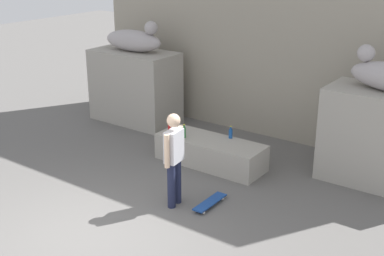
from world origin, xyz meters
name	(u,v)px	position (x,y,z in m)	size (l,w,h in m)	color
ground_plane	(88,237)	(0.00, 0.00, 0.00)	(40.00, 40.00, 0.00)	#605E5B
facade_wall	(273,8)	(0.00, 5.86, 2.92)	(9.23, 0.60, 5.84)	#9D9585
pedestal_left	(135,87)	(-3.07, 4.59, 0.90)	(2.19, 1.13, 1.80)	#A39E93
pedestal_right	(384,138)	(3.07, 4.59, 0.90)	(2.19, 1.13, 1.80)	#A39E93
statue_reclining_left	(134,40)	(-3.03, 4.59, 2.08)	(1.63, 0.66, 0.78)	#ACA5A7
ledge_block	(210,152)	(0.00, 3.41, 0.27)	(2.27, 0.82, 0.54)	#A39E93
skater	(174,156)	(0.45, 1.62, 0.92)	(0.24, 0.54, 1.67)	#1E233F
skateboard	(210,202)	(0.97, 1.95, 0.06)	(0.21, 0.80, 0.08)	navy
bottle_blue	(231,133)	(0.28, 3.73, 0.65)	(0.08, 0.08, 0.26)	#194C99
bottle_red	(169,129)	(-0.89, 3.20, 0.65)	(0.06, 0.06, 0.27)	red
bottle_green	(184,132)	(-0.51, 3.19, 0.66)	(0.07, 0.07, 0.29)	#1E722D
bottle_orange	(177,133)	(-0.63, 3.11, 0.65)	(0.07, 0.07, 0.26)	orange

